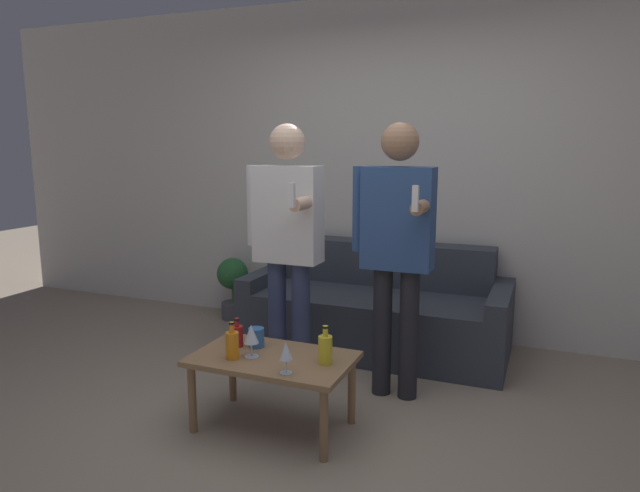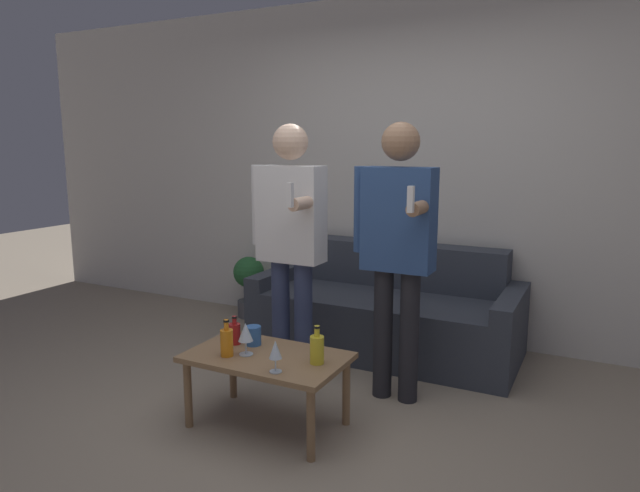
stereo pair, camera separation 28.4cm
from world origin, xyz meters
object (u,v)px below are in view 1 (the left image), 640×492
couch (377,311)px  bottle_orange (237,335)px  person_standing_right (397,239)px  coffee_table (273,365)px  person_standing_left (287,234)px

couch → bottle_orange: bearing=-106.9°
bottle_orange → person_standing_right: person_standing_right is taller
couch → coffee_table: (-0.16, -1.44, 0.08)m
bottle_orange → couch: bearing=73.1°
couch → coffee_table: size_ratio=2.25×
coffee_table → person_standing_left: 0.89m
couch → person_standing_right: (0.34, -0.79, 0.70)m
couch → person_standing_right: bearing=-66.5°
coffee_table → person_standing_left: size_ratio=0.52×
bottle_orange → person_standing_left: bearing=82.9°
bottle_orange → person_standing_left: 0.74m
couch → person_standing_left: 1.15m
couch → person_standing_left: size_ratio=1.17×
coffee_table → person_standing_right: bearing=52.2°
person_standing_left → couch: bearing=67.3°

